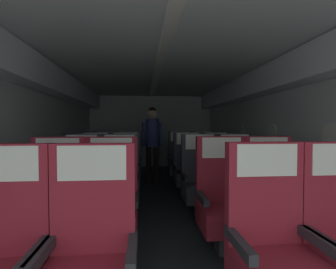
{
  "coord_description": "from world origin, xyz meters",
  "views": [
    {
      "loc": [
        -0.23,
        -0.08,
        1.18
      ],
      "look_at": [
        0.15,
        3.89,
        1.05
      ],
      "focal_mm": 27.79,
      "sensor_mm": 36.0,
      "label": 1
    }
  ],
  "objects_px": {
    "seat_a_left_aisle": "(90,259)",
    "seat_e_right_window": "(181,162)",
    "seat_b_left_window": "(55,207)",
    "seat_b_right_window": "(224,202)",
    "seat_c_right_aisle": "(237,181)",
    "seat_d_right_window": "(189,169)",
    "seat_d_left_window": "(95,171)",
    "seat_d_left_aisle": "(125,170)",
    "seat_e_right_aisle": "(204,161)",
    "seat_a_right_window": "(273,249)",
    "seat_b_right_aisle": "(272,201)",
    "seat_c_left_aisle": "(119,183)",
    "flight_attendant": "(152,136)",
    "seat_c_right_window": "(201,181)",
    "seat_e_left_window": "(104,163)",
    "seat_c_left_window": "(80,184)",
    "seat_b_left_aisle": "(111,205)",
    "seat_e_left_aisle": "(128,162)",
    "seat_d_right_aisle": "(217,169)"
  },
  "relations": [
    {
      "from": "seat_c_right_window",
      "to": "seat_c_right_aisle",
      "type": "bearing_deg",
      "value": -3.23
    },
    {
      "from": "seat_b_left_window",
      "to": "seat_e_right_window",
      "type": "xyz_separation_m",
      "value": [
        1.54,
        2.84,
        0.0
      ]
    },
    {
      "from": "seat_a_left_aisle",
      "to": "seat_d_left_aisle",
      "type": "relative_size",
      "value": 1.0
    },
    {
      "from": "seat_b_right_window",
      "to": "seat_c_right_window",
      "type": "distance_m",
      "value": 0.96
    },
    {
      "from": "seat_e_right_aisle",
      "to": "seat_e_right_window",
      "type": "xyz_separation_m",
      "value": [
        -0.48,
        0.01,
        0.0
      ]
    },
    {
      "from": "seat_b_left_window",
      "to": "flight_attendant",
      "type": "bearing_deg",
      "value": 72.31
    },
    {
      "from": "seat_b_right_aisle",
      "to": "seat_e_left_window",
      "type": "bearing_deg",
      "value": 125.19
    },
    {
      "from": "seat_a_left_aisle",
      "to": "seat_e_right_aisle",
      "type": "xyz_separation_m",
      "value": [
        1.52,
        3.78,
        0.0
      ]
    },
    {
      "from": "seat_c_right_aisle",
      "to": "seat_b_right_aisle",
      "type": "bearing_deg",
      "value": -89.71
    },
    {
      "from": "seat_e_left_aisle",
      "to": "seat_a_right_window",
      "type": "bearing_deg",
      "value": -74.24
    },
    {
      "from": "seat_b_left_window",
      "to": "seat_c_left_window",
      "type": "bearing_deg",
      "value": 90.39
    },
    {
      "from": "seat_b_right_window",
      "to": "seat_d_left_aisle",
      "type": "relative_size",
      "value": 1.0
    },
    {
      "from": "flight_attendant",
      "to": "seat_e_left_window",
      "type": "bearing_deg",
      "value": 179.86
    },
    {
      "from": "seat_a_right_window",
      "to": "seat_c_right_aisle",
      "type": "relative_size",
      "value": 1.0
    },
    {
      "from": "seat_c_left_window",
      "to": "seat_e_right_window",
      "type": "bearing_deg",
      "value": 50.73
    },
    {
      "from": "flight_attendant",
      "to": "seat_b_right_aisle",
      "type": "bearing_deg",
      "value": -82.5
    },
    {
      "from": "seat_b_left_window",
      "to": "seat_a_left_aisle",
      "type": "bearing_deg",
      "value": -62.77
    },
    {
      "from": "seat_c_left_aisle",
      "to": "seat_c_right_window",
      "type": "xyz_separation_m",
      "value": [
        1.06,
        0.02,
        0.0
      ]
    },
    {
      "from": "seat_b_left_window",
      "to": "seat_c_right_window",
      "type": "bearing_deg",
      "value": 31.95
    },
    {
      "from": "seat_a_left_aisle",
      "to": "seat_e_left_window",
      "type": "distance_m",
      "value": 3.84
    },
    {
      "from": "seat_c_left_aisle",
      "to": "seat_d_left_window",
      "type": "bearing_deg",
      "value": 116.04
    },
    {
      "from": "seat_a_left_aisle",
      "to": "seat_b_right_aisle",
      "type": "bearing_deg",
      "value": 31.79
    },
    {
      "from": "seat_b_left_window",
      "to": "seat_e_left_aisle",
      "type": "xyz_separation_m",
      "value": [
        0.48,
        2.84,
        0.0
      ]
    },
    {
      "from": "seat_c_left_window",
      "to": "seat_e_right_window",
      "type": "height_order",
      "value": "same"
    },
    {
      "from": "seat_c_left_window",
      "to": "seat_c_left_aisle",
      "type": "bearing_deg",
      "value": -1.61
    },
    {
      "from": "seat_c_left_aisle",
      "to": "seat_e_left_aisle",
      "type": "bearing_deg",
      "value": 89.97
    },
    {
      "from": "seat_a_right_window",
      "to": "seat_c_right_aisle",
      "type": "xyz_separation_m",
      "value": [
        0.47,
        1.87,
        0.0
      ]
    },
    {
      "from": "seat_e_left_window",
      "to": "seat_b_right_window",
      "type": "bearing_deg",
      "value": -61.58
    },
    {
      "from": "seat_c_right_aisle",
      "to": "seat_c_left_aisle",
      "type": "bearing_deg",
      "value": 179.89
    },
    {
      "from": "seat_c_right_window",
      "to": "seat_e_right_aisle",
      "type": "distance_m",
      "value": 1.92
    },
    {
      "from": "flight_attendant",
      "to": "seat_b_left_aisle",
      "type": "bearing_deg",
      "value": -110.59
    },
    {
      "from": "seat_a_right_window",
      "to": "seat_d_left_aisle",
      "type": "relative_size",
      "value": 1.0
    },
    {
      "from": "seat_b_left_window",
      "to": "seat_c_left_aisle",
      "type": "xyz_separation_m",
      "value": [
        0.48,
        0.94,
        0.0
      ]
    },
    {
      "from": "seat_d_left_window",
      "to": "seat_d_left_aisle",
      "type": "xyz_separation_m",
      "value": [
        0.48,
        -0.02,
        0.0
      ]
    },
    {
      "from": "seat_a_right_window",
      "to": "flight_attendant",
      "type": "bearing_deg",
      "value": 98.23
    },
    {
      "from": "seat_c_right_window",
      "to": "seat_a_left_aisle",
      "type": "bearing_deg",
      "value": -118.63
    },
    {
      "from": "seat_c_right_window",
      "to": "flight_attendant",
      "type": "relative_size",
      "value": 0.68
    },
    {
      "from": "seat_c_right_aisle",
      "to": "seat_d_right_window",
      "type": "height_order",
      "value": "same"
    },
    {
      "from": "seat_c_right_aisle",
      "to": "seat_d_right_window",
      "type": "xyz_separation_m",
      "value": [
        -0.48,
        0.97,
        0.0
      ]
    },
    {
      "from": "seat_c_left_window",
      "to": "seat_d_left_window",
      "type": "relative_size",
      "value": 1.0
    },
    {
      "from": "seat_c_right_aisle",
      "to": "seat_e_right_window",
      "type": "bearing_deg",
      "value": 104.12
    },
    {
      "from": "seat_d_right_window",
      "to": "seat_e_left_aisle",
      "type": "xyz_separation_m",
      "value": [
        -1.06,
        0.94,
        0.0
      ]
    },
    {
      "from": "seat_c_right_window",
      "to": "seat_e_right_aisle",
      "type": "bearing_deg",
      "value": 75.65
    },
    {
      "from": "seat_b_right_aisle",
      "to": "seat_b_right_window",
      "type": "xyz_separation_m",
      "value": [
        -0.48,
        0.01,
        0.0
      ]
    },
    {
      "from": "seat_a_left_aisle",
      "to": "seat_d_right_window",
      "type": "bearing_deg",
      "value": 69.89
    },
    {
      "from": "seat_c_left_window",
      "to": "seat_c_right_window",
      "type": "relative_size",
      "value": 1.0
    },
    {
      "from": "seat_b_left_window",
      "to": "seat_b_right_window",
      "type": "bearing_deg",
      "value": 0.09
    },
    {
      "from": "seat_b_left_aisle",
      "to": "seat_e_right_aisle",
      "type": "bearing_deg",
      "value": 61.44
    },
    {
      "from": "seat_d_right_aisle",
      "to": "seat_c_right_aisle",
      "type": "bearing_deg",
      "value": -90.79
    },
    {
      "from": "seat_a_left_aisle",
      "to": "seat_e_right_window",
      "type": "bearing_deg",
      "value": 74.61
    }
  ]
}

